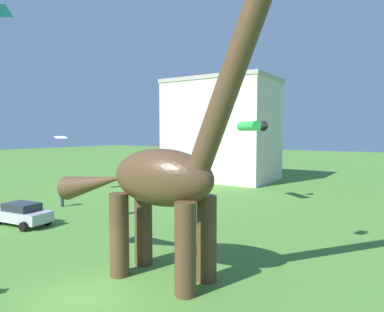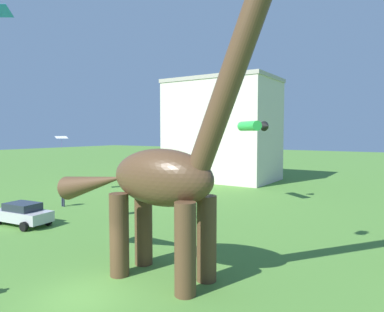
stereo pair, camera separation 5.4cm
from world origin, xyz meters
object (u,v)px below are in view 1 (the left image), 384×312
person_vendor_side (191,205)px  person_strolling_adult (117,202)px  person_photographer (62,194)px  kite_near_low (252,126)px  kite_mid_right (61,137)px  dinosaur_sculpture (161,177)px  parked_sedan_left (22,214)px

person_vendor_side → person_strolling_adult: size_ratio=0.97×
person_photographer → kite_near_low: size_ratio=0.55×
kite_mid_right → kite_near_low: size_ratio=0.48×
dinosaur_sculpture → person_photographer: size_ratio=7.02×
person_strolling_adult → kite_near_low: bearing=99.4°
person_vendor_side → person_strolling_adult: 5.85m
parked_sedan_left → person_vendor_side: person_vendor_side is taller
person_vendor_side → kite_near_low: (1.72, 7.22, 5.95)m
kite_mid_right → kite_near_low: 20.28m
dinosaur_sculpture → kite_near_low: bearing=111.8°
parked_sedan_left → dinosaur_sculpture: bearing=-14.0°
parked_sedan_left → person_strolling_adult: person_strolling_adult is taller
person_vendor_side → kite_near_low: kite_near_low is taller
dinosaur_sculpture → kite_near_low: dinosaur_sculpture is taller
dinosaur_sculpture → kite_mid_right: 25.50m
parked_sedan_left → kite_near_low: kite_near_low is taller
person_photographer → person_strolling_adult: 6.35m
person_vendor_side → kite_mid_right: size_ratio=1.13×
person_strolling_adult → kite_mid_right: kite_mid_right is taller
person_strolling_adult → kite_near_low: kite_near_low is taller
parked_sedan_left → kite_near_low: size_ratio=1.37×
person_photographer → kite_near_low: (13.42, 9.78, 5.92)m
dinosaur_sculpture → kite_near_low: (-3.00, 16.99, 2.52)m
dinosaur_sculpture → parked_sedan_left: dinosaur_sculpture is taller
dinosaur_sculpture → kite_near_low: 17.43m
person_strolling_adult → kite_mid_right: 14.10m
parked_sedan_left → person_vendor_side: size_ratio=2.55×
person_vendor_side → kite_near_low: bearing=47.8°
person_vendor_side → kite_near_low: size_ratio=0.54×
parked_sedan_left → kite_mid_right: 14.39m
person_strolling_adult → kite_near_low: 13.31m
person_photographer → kite_mid_right: size_ratio=1.16×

